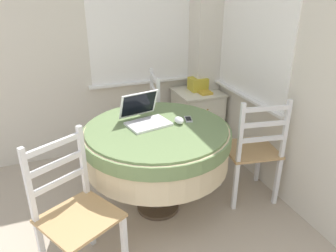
{
  "coord_description": "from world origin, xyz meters",
  "views": [
    {
      "loc": [
        0.29,
        -0.05,
        1.82
      ],
      "look_at": [
        1.18,
        2.28,
        0.69
      ],
      "focal_mm": 35.0,
      "sensor_mm": 36.0,
      "label": 1
    }
  ],
  "objects_px": {
    "dining_chair_near_right_window": "(253,151)",
    "storage_box": "(198,84)",
    "computer_mouse": "(179,120)",
    "corner_cabinet": "(197,119)",
    "round_dining_table": "(157,144)",
    "cell_phone": "(188,119)",
    "dining_chair_camera_near": "(75,214)",
    "dining_chair_near_back_window": "(142,121)",
    "laptop": "(145,117)",
    "book_on_cabinet": "(203,91)"
  },
  "relations": [
    {
      "from": "dining_chair_near_back_window",
      "to": "laptop",
      "type": "bearing_deg",
      "value": -104.35
    },
    {
      "from": "computer_mouse",
      "to": "storage_box",
      "type": "distance_m",
      "value": 1.17
    },
    {
      "from": "book_on_cabinet",
      "to": "round_dining_table",
      "type": "bearing_deg",
      "value": -133.7
    },
    {
      "from": "dining_chair_near_back_window",
      "to": "book_on_cabinet",
      "type": "height_order",
      "value": "dining_chair_near_back_window"
    },
    {
      "from": "round_dining_table",
      "to": "cell_phone",
      "type": "distance_m",
      "value": 0.32
    },
    {
      "from": "round_dining_table",
      "to": "dining_chair_near_back_window",
      "type": "relative_size",
      "value": 1.19
    },
    {
      "from": "round_dining_table",
      "to": "cell_phone",
      "type": "relative_size",
      "value": 9.05
    },
    {
      "from": "round_dining_table",
      "to": "laptop",
      "type": "xyz_separation_m",
      "value": [
        -0.06,
        0.11,
        0.2
      ]
    },
    {
      "from": "dining_chair_camera_near",
      "to": "corner_cabinet",
      "type": "xyz_separation_m",
      "value": [
        1.5,
        1.38,
        -0.13
      ]
    },
    {
      "from": "laptop",
      "to": "round_dining_table",
      "type": "bearing_deg",
      "value": -61.73
    },
    {
      "from": "round_dining_table",
      "to": "dining_chair_camera_near",
      "type": "xyz_separation_m",
      "value": [
        -0.7,
        -0.44,
        -0.15
      ]
    },
    {
      "from": "cell_phone",
      "to": "corner_cabinet",
      "type": "xyz_separation_m",
      "value": [
        0.52,
        0.9,
        -0.44
      ]
    },
    {
      "from": "corner_cabinet",
      "to": "laptop",
      "type": "bearing_deg",
      "value": -136.32
    },
    {
      "from": "laptop",
      "to": "dining_chair_near_right_window",
      "type": "bearing_deg",
      "value": -16.02
    },
    {
      "from": "dining_chair_camera_near",
      "to": "round_dining_table",
      "type": "bearing_deg",
      "value": 32.16
    },
    {
      "from": "dining_chair_camera_near",
      "to": "corner_cabinet",
      "type": "distance_m",
      "value": 2.04
    },
    {
      "from": "corner_cabinet",
      "to": "dining_chair_near_back_window",
      "type": "bearing_deg",
      "value": -170.03
    },
    {
      "from": "round_dining_table",
      "to": "computer_mouse",
      "type": "bearing_deg",
      "value": 0.01
    },
    {
      "from": "dining_chair_near_right_window",
      "to": "book_on_cabinet",
      "type": "distance_m",
      "value": 1.05
    },
    {
      "from": "round_dining_table",
      "to": "dining_chair_camera_near",
      "type": "height_order",
      "value": "dining_chair_camera_near"
    },
    {
      "from": "dining_chair_near_right_window",
      "to": "book_on_cabinet",
      "type": "relative_size",
      "value": 4.47
    },
    {
      "from": "round_dining_table",
      "to": "corner_cabinet",
      "type": "relative_size",
      "value": 1.72
    },
    {
      "from": "dining_chair_near_right_window",
      "to": "storage_box",
      "type": "xyz_separation_m",
      "value": [
        0.01,
        1.12,
        0.27
      ]
    },
    {
      "from": "corner_cabinet",
      "to": "cell_phone",
      "type": "bearing_deg",
      "value": -120.13
    },
    {
      "from": "dining_chair_near_back_window",
      "to": "dining_chair_camera_near",
      "type": "distance_m",
      "value": 1.5
    },
    {
      "from": "round_dining_table",
      "to": "cell_phone",
      "type": "bearing_deg",
      "value": 7.94
    },
    {
      "from": "dining_chair_near_back_window",
      "to": "corner_cabinet",
      "type": "distance_m",
      "value": 0.71
    },
    {
      "from": "storage_box",
      "to": "computer_mouse",
      "type": "bearing_deg",
      "value": -122.98
    },
    {
      "from": "round_dining_table",
      "to": "laptop",
      "type": "bearing_deg",
      "value": 118.27
    },
    {
      "from": "dining_chair_near_back_window",
      "to": "dining_chair_camera_near",
      "type": "bearing_deg",
      "value": -123.08
    },
    {
      "from": "round_dining_table",
      "to": "corner_cabinet",
      "type": "distance_m",
      "value": 1.27
    },
    {
      "from": "cell_phone",
      "to": "dining_chair_near_right_window",
      "type": "relative_size",
      "value": 0.13
    },
    {
      "from": "dining_chair_near_back_window",
      "to": "dining_chair_near_right_window",
      "type": "xyz_separation_m",
      "value": [
        0.69,
        -0.96,
        0.0
      ]
    },
    {
      "from": "cell_phone",
      "to": "storage_box",
      "type": "xyz_separation_m",
      "value": [
        0.54,
        0.94,
        -0.03
      ]
    },
    {
      "from": "dining_chair_camera_near",
      "to": "computer_mouse",
      "type": "bearing_deg",
      "value": 26.4
    },
    {
      "from": "book_on_cabinet",
      "to": "storage_box",
      "type": "bearing_deg",
      "value": 101.82
    },
    {
      "from": "laptop",
      "to": "computer_mouse",
      "type": "xyz_separation_m",
      "value": [
        0.25,
        -0.11,
        -0.02
      ]
    },
    {
      "from": "dining_chair_near_right_window",
      "to": "dining_chair_camera_near",
      "type": "relative_size",
      "value": 1.0
    },
    {
      "from": "laptop",
      "to": "dining_chair_near_back_window",
      "type": "distance_m",
      "value": 0.81
    },
    {
      "from": "laptop",
      "to": "book_on_cabinet",
      "type": "distance_m",
      "value": 1.2
    },
    {
      "from": "computer_mouse",
      "to": "dining_chair_near_right_window",
      "type": "xyz_separation_m",
      "value": [
        0.63,
        -0.14,
        -0.33
      ]
    },
    {
      "from": "cell_phone",
      "to": "corner_cabinet",
      "type": "distance_m",
      "value": 1.13
    },
    {
      "from": "cell_phone",
      "to": "storage_box",
      "type": "relative_size",
      "value": 0.68
    },
    {
      "from": "computer_mouse",
      "to": "corner_cabinet",
      "type": "relative_size",
      "value": 0.15
    },
    {
      "from": "cell_phone",
      "to": "book_on_cabinet",
      "type": "bearing_deg",
      "value": 56.45
    },
    {
      "from": "dining_chair_near_back_window",
      "to": "book_on_cabinet",
      "type": "distance_m",
      "value": 0.76
    },
    {
      "from": "dining_chair_near_right_window",
      "to": "storage_box",
      "type": "height_order",
      "value": "dining_chair_near_right_window"
    },
    {
      "from": "computer_mouse",
      "to": "cell_phone",
      "type": "distance_m",
      "value": 0.11
    },
    {
      "from": "computer_mouse",
      "to": "corner_cabinet",
      "type": "bearing_deg",
      "value": 56.55
    },
    {
      "from": "dining_chair_near_back_window",
      "to": "book_on_cabinet",
      "type": "bearing_deg",
      "value": 5.19
    }
  ]
}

